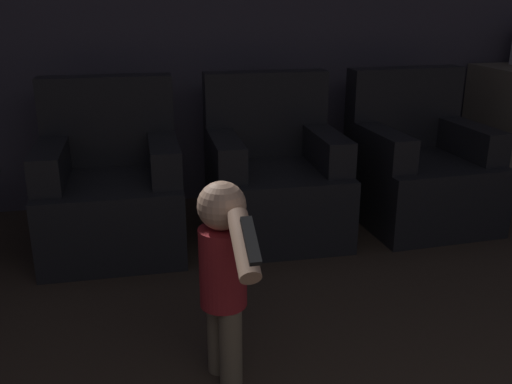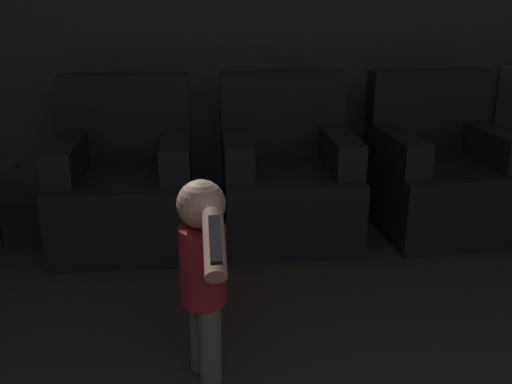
{
  "view_description": "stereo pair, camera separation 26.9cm",
  "coord_description": "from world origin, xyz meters",
  "px_view_note": "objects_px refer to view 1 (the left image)",
  "views": [
    {
      "loc": [
        -0.7,
        0.56,
        1.39
      ],
      "look_at": [
        -0.15,
        3.06,
        0.51
      ],
      "focal_mm": 40.0,
      "sensor_mm": 36.0,
      "label": 1
    },
    {
      "loc": [
        -0.43,
        0.52,
        1.39
      ],
      "look_at": [
        -0.15,
        3.06,
        0.51
      ],
      "focal_mm": 40.0,
      "sensor_mm": 36.0,
      "label": 2
    }
  ],
  "objects_px": {
    "armchair_left": "(112,190)",
    "person_toddler": "(223,268)",
    "armchair_right": "(418,170)",
    "armchair_middle": "(274,180)"
  },
  "relations": [
    {
      "from": "armchair_middle",
      "to": "person_toddler",
      "type": "bearing_deg",
      "value": -110.12
    },
    {
      "from": "armchair_right",
      "to": "armchair_middle",
      "type": "bearing_deg",
      "value": 177.22
    },
    {
      "from": "armchair_middle",
      "to": "armchair_right",
      "type": "bearing_deg",
      "value": 1.0
    },
    {
      "from": "armchair_left",
      "to": "person_toddler",
      "type": "bearing_deg",
      "value": -72.19
    },
    {
      "from": "armchair_middle",
      "to": "person_toddler",
      "type": "height_order",
      "value": "armchair_middle"
    },
    {
      "from": "armchair_right",
      "to": "person_toddler",
      "type": "relative_size",
      "value": 1.21
    },
    {
      "from": "armchair_left",
      "to": "armchair_middle",
      "type": "height_order",
      "value": "same"
    },
    {
      "from": "armchair_left",
      "to": "person_toddler",
      "type": "xyz_separation_m",
      "value": [
        0.43,
        -1.37,
        0.13
      ]
    },
    {
      "from": "armchair_middle",
      "to": "person_toddler",
      "type": "xyz_separation_m",
      "value": [
        -0.53,
        -1.37,
        0.13
      ]
    },
    {
      "from": "armchair_left",
      "to": "person_toddler",
      "type": "distance_m",
      "value": 1.45
    }
  ]
}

